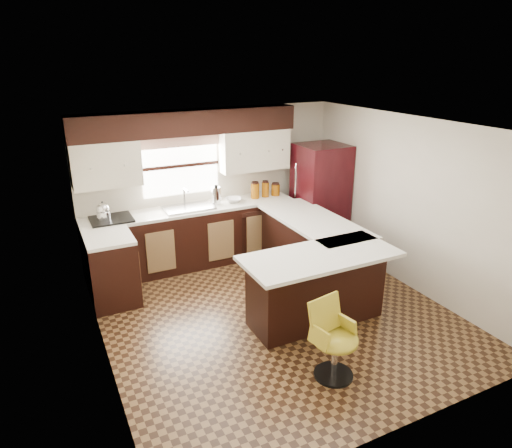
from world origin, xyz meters
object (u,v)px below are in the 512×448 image
refrigerator (320,198)px  bar_chair (336,341)px  peninsula_return (316,288)px  peninsula_long (309,252)px

refrigerator → bar_chair: bearing=-120.6°
peninsula_return → refrigerator: size_ratio=0.92×
bar_chair → peninsula_return: bearing=56.7°
peninsula_long → bar_chair: (-0.94, -1.97, -0.03)m
peninsula_long → bar_chair: peninsula_long is taller
peninsula_return → refrigerator: 2.38m
peninsula_long → peninsula_return: size_ratio=1.18×
refrigerator → bar_chair: refrigerator is taller
peninsula_long → bar_chair: size_ratio=2.31×
refrigerator → bar_chair: size_ratio=2.13×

